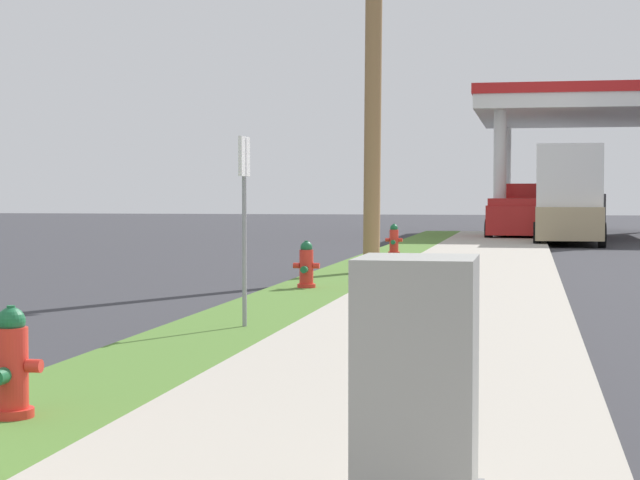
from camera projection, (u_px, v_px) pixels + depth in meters
name	position (u px, v px, depth m)	size (l,w,h in m)	color
fire_hydrant_nearest	(11.00, 369.00, 7.21)	(0.42, 0.38, 0.74)	red
fire_hydrant_second	(306.00, 267.00, 17.20)	(0.42, 0.38, 0.74)	red
fire_hydrant_third	(394.00, 241.00, 26.82)	(0.42, 0.37, 0.74)	red
utility_pole_midground	(373.00, 54.00, 20.58)	(1.18, 0.95, 8.10)	#937047
utility_cabinet	(417.00, 393.00, 5.07)	(0.60, 0.68, 1.19)	slate
street_sign_post	(244.00, 191.00, 12.13)	(0.05, 0.36, 2.12)	gray
car_silver_by_near_pump	(546.00, 215.00, 45.60)	(2.07, 4.56, 1.57)	#BCBCC1
car_black_by_far_pump	(578.00, 214.00, 48.76)	(2.09, 4.57, 1.57)	black
truck_white_at_forecourt	(518.00, 212.00, 41.90)	(2.30, 5.47, 1.97)	white
truck_tan_on_apron	(567.00, 197.00, 34.92)	(2.16, 6.41, 3.11)	tan
truck_red_at_far_bay	(523.00, 213.00, 38.92)	(2.49, 5.54, 1.97)	red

